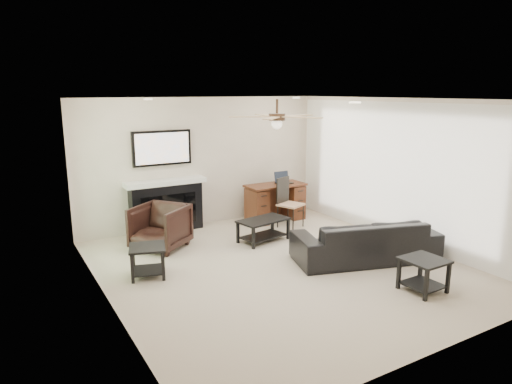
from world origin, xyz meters
TOP-DOWN VIEW (x-y plane):
  - room_shell at (0.19, 0.08)m, footprint 5.50×5.54m
  - sofa at (1.34, -0.43)m, footprint 2.39×1.49m
  - armchair at (-1.26, 1.72)m, footprint 1.15×1.14m
  - coffee_table at (0.44, 1.17)m, footprint 0.97×0.65m
  - end_table_near at (1.19, -1.68)m, footprint 0.53×0.53m
  - end_table_left at (-1.81, 0.67)m, footprint 0.63×0.63m
  - fireplace_unit at (-0.84, 2.58)m, footprint 1.52×0.34m
  - desk at (1.34, 2.18)m, footprint 1.22×0.56m
  - desk_chair at (1.34, 1.63)m, footprint 0.55×0.56m
  - laptop at (1.54, 2.16)m, footprint 0.33×0.24m

SIDE VIEW (x-z plane):
  - coffee_table at x=0.44m, z-range 0.00..0.40m
  - end_table_near at x=1.19m, z-range 0.00..0.45m
  - end_table_left at x=-1.81m, z-range 0.00..0.45m
  - sofa at x=1.34m, z-range 0.00..0.65m
  - armchair at x=-1.26m, z-range 0.00..0.75m
  - desk at x=1.34m, z-range 0.00..0.76m
  - desk_chair at x=1.34m, z-range 0.00..0.97m
  - laptop at x=1.54m, z-range 0.76..0.99m
  - fireplace_unit at x=-0.84m, z-range 0.00..1.91m
  - room_shell at x=0.19m, z-range 0.42..2.94m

